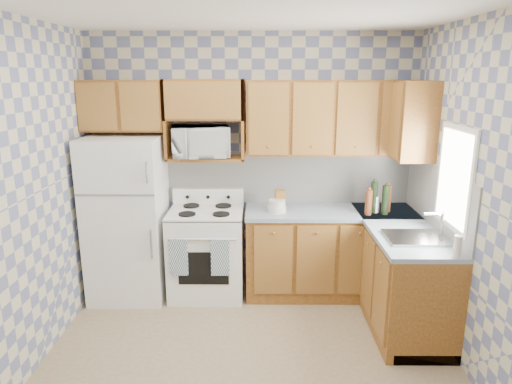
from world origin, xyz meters
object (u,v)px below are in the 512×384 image
microwave (200,141)px  electric_kettle (373,204)px  stove_body (207,253)px  refrigerator (128,218)px

microwave → electric_kettle: (1.76, -0.18, -0.61)m
microwave → stove_body: bearing=-80.6°
microwave → electric_kettle: microwave is taller
refrigerator → microwave: 1.09m
stove_body → electric_kettle: electric_kettle is taller
refrigerator → electric_kettle: refrigerator is taller
stove_body → electric_kettle: bearing=-0.9°
refrigerator → microwave: microwave is taller
refrigerator → electric_kettle: size_ratio=10.12×
refrigerator → stove_body: refrigerator is taller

